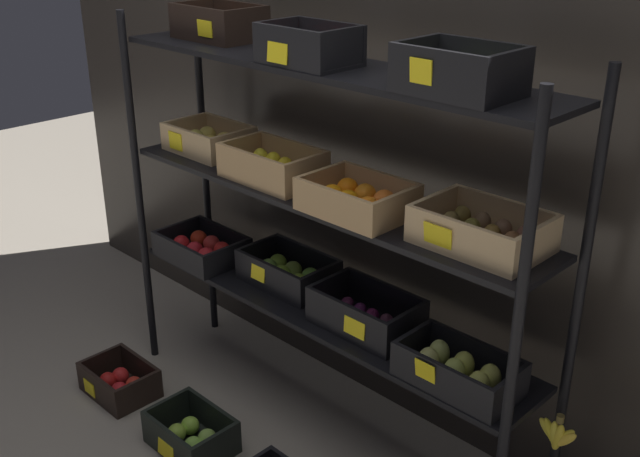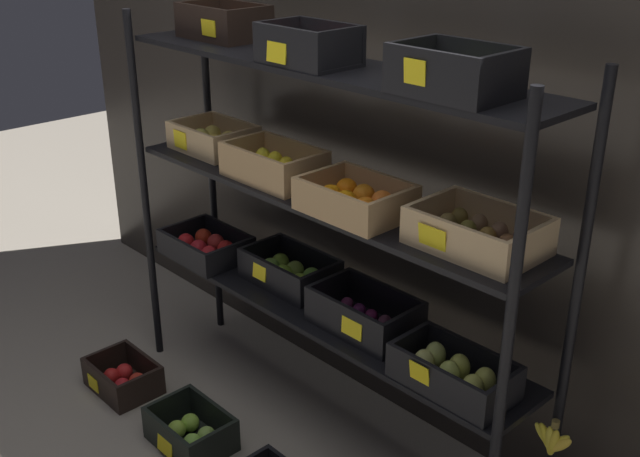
% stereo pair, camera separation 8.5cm
% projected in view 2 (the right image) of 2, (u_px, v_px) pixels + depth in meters
% --- Properties ---
extents(ground_plane, '(10.00, 10.00, 0.00)m').
position_uv_depth(ground_plane, '(320.00, 423.00, 3.02)').
color(ground_plane, gray).
extents(storefront_wall, '(4.19, 0.12, 2.40)m').
position_uv_depth(storefront_wall, '(394.00, 113.00, 2.77)').
color(storefront_wall, '#2D2823').
rests_on(storefront_wall, ground_plane).
extents(display_rack, '(1.92, 0.38, 1.57)m').
position_uv_depth(display_rack, '(322.00, 203.00, 2.62)').
color(display_rack, black).
rests_on(display_rack, ground_plane).
extents(crate_ground_apple_red, '(0.30, 0.23, 0.13)m').
position_uv_depth(crate_ground_apple_red, '(124.00, 378.00, 3.21)').
color(crate_ground_apple_red, black).
rests_on(crate_ground_apple_red, ground_plane).
extents(crate_ground_apple_green, '(0.32, 0.24, 0.14)m').
position_uv_depth(crate_ground_apple_green, '(191.00, 432.00, 2.88)').
color(crate_ground_apple_green, black).
rests_on(crate_ground_apple_green, ground_plane).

